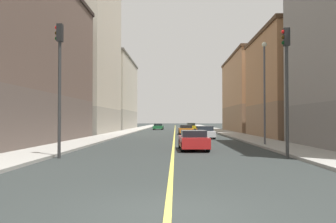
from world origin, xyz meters
TOP-DOWN VIEW (x-y plane):
  - ground_plane at (0.00, 0.00)m, footprint 400.00×400.00m
  - sidewalk_left at (7.72, 49.00)m, footprint 3.12×168.00m
  - sidewalk_right at (-7.72, 49.00)m, footprint 3.12×168.00m
  - lane_center_stripe at (0.00, 49.00)m, footprint 0.16×154.00m
  - building_left_mid at (14.20, 32.61)m, footprint 10.16×15.21m
  - building_left_far at (14.20, 53.39)m, footprint 10.16×21.55m
  - building_right_midblock at (-14.20, 45.48)m, footprint 10.16×19.56m
  - building_right_distant at (-14.20, 69.53)m, footprint 10.16×25.00m
  - traffic_light_left_near at (5.74, 10.70)m, footprint 0.40×0.32m
  - traffic_light_right_near at (-5.77, 10.70)m, footprint 0.40×0.32m
  - street_lamp_left_near at (6.76, 19.48)m, footprint 0.36×0.36m
  - car_yellow at (3.24, 66.65)m, footprint 1.98×4.24m
  - car_white at (3.20, 30.71)m, footprint 1.95×4.39m
  - car_orange at (1.51, 41.68)m, footprint 1.94×4.62m
  - car_red at (1.30, 15.92)m, footprint 1.90×4.50m
  - car_green at (-3.33, 65.78)m, footprint 2.06×4.40m

SIDE VIEW (x-z plane):
  - ground_plane at x=0.00m, z-range 0.00..0.00m
  - lane_center_stripe at x=0.00m, z-range 0.00..0.01m
  - sidewalk_left at x=7.72m, z-range 0.00..0.15m
  - sidewalk_right at x=-7.72m, z-range 0.00..0.15m
  - car_green at x=-3.33m, z-range 0.00..1.21m
  - car_yellow at x=3.24m, z-range -0.03..1.30m
  - car_orange at x=1.51m, z-range 0.00..1.28m
  - car_red at x=1.30m, z-range 0.00..1.28m
  - car_white at x=3.20m, z-range -0.01..1.30m
  - traffic_light_left_near at x=5.74m, z-range 0.93..7.51m
  - traffic_light_right_near at x=-5.77m, z-range 0.94..7.79m
  - street_lamp_left_near at x=6.76m, z-range 0.92..8.52m
  - building_left_mid at x=14.20m, z-range 0.01..11.53m
  - building_left_far at x=14.20m, z-range 0.01..12.54m
  - building_right_distant at x=-14.20m, z-range 0.01..14.89m
  - building_right_midblock at x=-14.20m, z-range 0.01..23.49m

